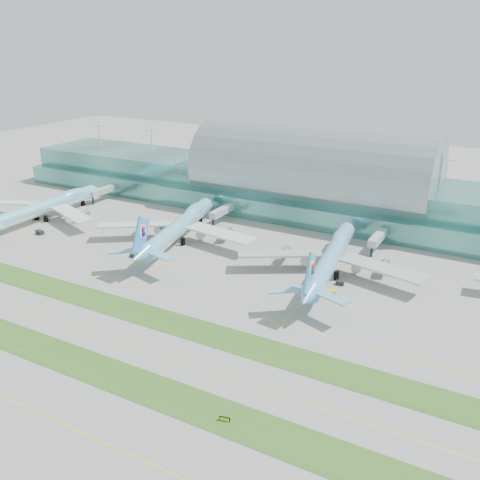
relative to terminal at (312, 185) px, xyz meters
The scene contains 18 objects.
ground 129.58m from the terminal, 90.00° to the right, with size 700.00×700.00×0.00m, color gray.
terminal is the anchor object (origin of this frame).
grass_strip_near 157.43m from the terminal, 90.00° to the right, with size 420.00×12.00×0.08m, color #2D591E.
grass_strip_far 127.58m from the terminal, 90.00° to the right, with size 420.00×12.00×0.08m, color #2D591E.
taxiline_a 177.36m from the terminal, 90.00° to the right, with size 420.00×0.35×0.01m, color yellow.
taxiline_b 143.50m from the terminal, 90.00° to the right, with size 420.00×0.35×0.01m, color yellow.
taxiline_c 111.70m from the terminal, 90.01° to the right, with size 420.00×0.35×0.01m, color yellow.
taxiline_d 89.92m from the terminal, 90.01° to the right, with size 420.00×0.35×0.01m, color yellow.
airliner_a 130.46m from the terminal, 146.40° to the right, with size 68.41×77.54×21.36m.
airliner_b 74.73m from the terminal, 117.36° to the right, with size 70.75×81.50×22.65m.
airliner_c 76.31m from the terminal, 62.41° to the right, with size 69.93×80.06×22.07m.
gse_a 138.89m from the terminal, 145.86° to the right, with size 3.53×1.79×1.52m, color #BFB90B.
gse_b 130.98m from the terminal, 136.17° to the right, with size 3.98×2.13×1.78m, color black.
gse_c 100.10m from the terminal, 113.41° to the right, with size 3.24×1.44×1.35m, color black.
gse_d 82.70m from the terminal, 117.31° to the right, with size 3.77×2.02×1.47m, color black.
gse_e 94.45m from the terminal, 63.73° to the right, with size 3.70×1.94×1.44m, color yellow.
gse_f 87.12m from the terminal, 60.98° to the right, with size 2.90×1.58×1.50m, color black.
taxiway_sign_east 164.19m from the terminal, 74.87° to the right, with size 2.67×0.88×1.13m.
Camera 1 is at (94.53, -115.14, 82.55)m, focal length 40.00 mm.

